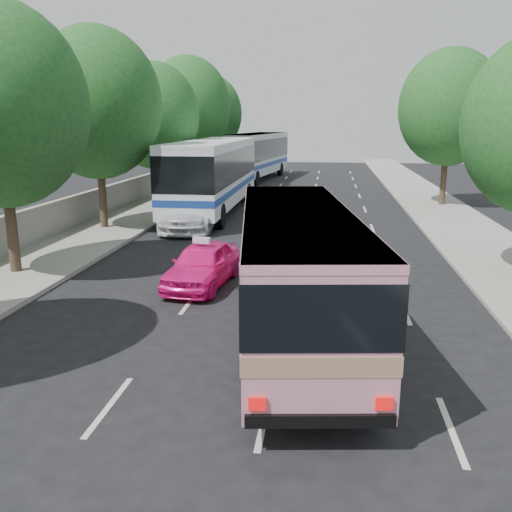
% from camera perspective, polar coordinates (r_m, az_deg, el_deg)
% --- Properties ---
extents(ground, '(120.00, 120.00, 0.00)m').
position_cam_1_polar(ground, '(11.93, -2.78, -11.39)').
color(ground, black).
rests_on(ground, ground).
extents(sidewalk_left, '(4.00, 90.00, 0.15)m').
position_cam_1_polar(sidewalk_left, '(32.73, -11.24, 4.89)').
color(sidewalk_left, '#9E998E').
rests_on(sidewalk_left, ground).
extents(sidewalk_right, '(4.00, 90.00, 0.12)m').
position_cam_1_polar(sidewalk_right, '(31.69, 19.40, 4.04)').
color(sidewalk_right, '#9E998E').
rests_on(sidewalk_right, ground).
extents(low_wall, '(0.30, 90.00, 1.50)m').
position_cam_1_polar(low_wall, '(33.24, -14.26, 6.30)').
color(low_wall, '#9E998E').
rests_on(low_wall, sidewalk_left).
extents(tree_left_c, '(6.00, 6.00, 9.35)m').
position_cam_1_polar(tree_left_c, '(26.75, -16.41, 15.63)').
color(tree_left_c, '#38281E').
rests_on(tree_left_c, ground).
extents(tree_left_d, '(5.52, 5.52, 8.60)m').
position_cam_1_polar(tree_left_d, '(34.19, -10.66, 14.65)').
color(tree_left_d, '#38281E').
rests_on(tree_left_d, ground).
extents(tree_left_e, '(6.30, 6.30, 9.82)m').
position_cam_1_polar(tree_left_e, '(41.87, -7.08, 15.71)').
color(tree_left_e, '#38281E').
rests_on(tree_left_e, ground).
extents(tree_left_f, '(5.88, 5.88, 9.16)m').
position_cam_1_polar(tree_left_f, '(49.69, -4.91, 14.99)').
color(tree_left_f, '#38281E').
rests_on(tree_left_f, ground).
extents(tree_right_far, '(6.00, 6.00, 9.35)m').
position_cam_1_polar(tree_right_far, '(35.27, 19.87, 14.85)').
color(tree_right_far, '#38281E').
rests_on(tree_right_far, ground).
extents(pink_bus, '(3.80, 9.99, 3.11)m').
position_cam_1_polar(pink_bus, '(12.79, 4.29, -0.42)').
color(pink_bus, '#CD8496').
rests_on(pink_bus, ground).
extents(pink_taxi, '(2.06, 4.23, 1.39)m').
position_cam_1_polar(pink_taxi, '(17.27, -5.67, -0.88)').
color(pink_taxi, '#FF168D').
rests_on(pink_taxi, ground).
extents(white_pickup, '(2.49, 5.96, 1.72)m').
position_cam_1_polar(white_pickup, '(26.73, -6.57, 4.76)').
color(white_pickup, silver).
rests_on(white_pickup, ground).
extents(tour_coach_front, '(2.98, 13.57, 4.06)m').
position_cam_1_polar(tour_coach_front, '(31.14, -4.52, 9.05)').
color(tour_coach_front, white).
rests_on(tour_coach_front, ground).
extents(tour_coach_rear, '(4.67, 13.82, 4.06)m').
position_cam_1_polar(tour_coach_rear, '(49.00, -0.03, 10.89)').
color(tour_coach_rear, silver).
rests_on(tour_coach_rear, ground).
extents(taxi_roof_sign, '(0.57, 0.24, 0.18)m').
position_cam_1_polar(taxi_roof_sign, '(17.09, -5.74, 1.66)').
color(taxi_roof_sign, silver).
rests_on(taxi_roof_sign, pink_taxi).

